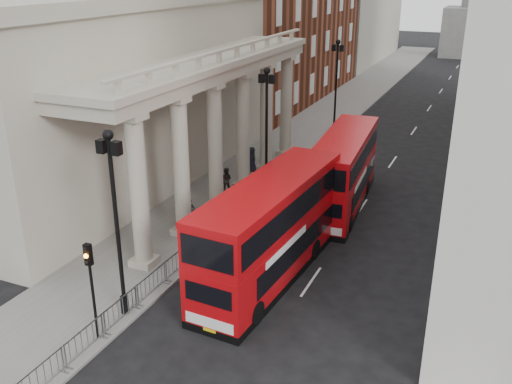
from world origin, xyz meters
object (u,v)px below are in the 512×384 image
at_px(bus_far, 343,170).
at_px(pedestrian_c, 252,159).
at_px(bus_near, 270,228).
at_px(pedestrian_b, 226,180).
at_px(lamp_post_south, 116,213).
at_px(lamp_post_north, 336,80).
at_px(pedestrian_a, 190,213).
at_px(traffic_light, 90,274).
at_px(lamp_post_mid, 267,122).

xyz_separation_m(bus_far, pedestrian_c, (-7.85, 3.43, -1.38)).
height_order(bus_near, pedestrian_b, bus_near).
bearing_deg(lamp_post_south, lamp_post_north, 90.00).
bearing_deg(pedestrian_b, lamp_post_south, 81.61).
bearing_deg(lamp_post_north, pedestrian_a, -94.59).
distance_m(pedestrian_b, pedestrian_c, 4.52).
bearing_deg(traffic_light, pedestrian_a, 100.09).
bearing_deg(pedestrian_a, bus_near, -44.81).
distance_m(bus_far, pedestrian_c, 8.68).
xyz_separation_m(traffic_light, pedestrian_c, (-2.64, 21.31, -2.06)).
relative_size(pedestrian_a, pedestrian_c, 0.93).
distance_m(lamp_post_mid, pedestrian_a, 8.28).
bearing_deg(bus_far, lamp_post_mid, 173.87).
bearing_deg(lamp_post_south, pedestrian_a, 101.69).
bearing_deg(pedestrian_c, traffic_light, -56.14).
distance_m(lamp_post_mid, bus_far, 5.86).
height_order(lamp_post_north, bus_near, lamp_post_north).
bearing_deg(pedestrian_c, lamp_post_south, -55.70).
bearing_deg(lamp_post_north, bus_far, -71.80).
xyz_separation_m(lamp_post_north, pedestrian_b, (-2.42, -17.22, -3.95)).
bearing_deg(lamp_post_south, lamp_post_mid, 90.00).
xyz_separation_m(lamp_post_south, pedestrian_a, (-1.85, 8.95, -3.93)).
height_order(lamp_post_south, bus_far, lamp_post_south).
bearing_deg(lamp_post_mid, lamp_post_south, -90.00).
distance_m(lamp_post_mid, lamp_post_north, 16.00).
distance_m(bus_near, pedestrian_b, 11.54).
distance_m(bus_far, pedestrian_a, 10.06).
height_order(bus_far, pedestrian_b, bus_far).
height_order(lamp_post_south, bus_near, lamp_post_south).
xyz_separation_m(lamp_post_mid, bus_near, (4.54, -10.28, -2.32)).
height_order(lamp_post_north, traffic_light, lamp_post_north).
bearing_deg(pedestrian_c, lamp_post_mid, -25.52).
relative_size(bus_near, pedestrian_b, 6.90).
relative_size(traffic_light, bus_near, 0.37).
bearing_deg(pedestrian_c, bus_near, -35.65).
distance_m(bus_near, bus_far, 10.16).
bearing_deg(pedestrian_a, pedestrian_c, 75.78).
height_order(lamp_post_south, lamp_post_north, same).
height_order(bus_near, pedestrian_a, bus_near).
bearing_deg(bus_near, pedestrian_b, 131.06).
xyz_separation_m(lamp_post_south, bus_far, (5.31, 15.86, -2.48)).
bearing_deg(lamp_post_south, bus_near, 51.57).
height_order(bus_near, bus_far, bus_near).
bearing_deg(lamp_post_mid, bus_far, -1.53).
xyz_separation_m(bus_far, pedestrian_a, (-7.16, -6.91, -1.45)).
bearing_deg(traffic_light, lamp_post_south, 92.84).
relative_size(traffic_light, pedestrian_c, 2.32).
xyz_separation_m(traffic_light, pedestrian_a, (-1.95, 10.96, -2.12)).
xyz_separation_m(lamp_post_mid, pedestrian_b, (-2.42, -1.22, -3.95)).
bearing_deg(bus_far, lamp_post_south, -113.11).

